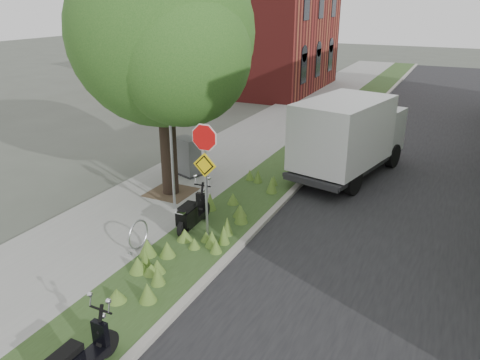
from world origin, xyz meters
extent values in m
plane|color=#4C5147|center=(0.00, 0.00, 0.00)|extent=(120.00, 120.00, 0.00)
cube|color=gray|center=(-4.25, 10.00, 0.06)|extent=(3.50, 60.00, 0.12)
cube|color=#2E421C|center=(-1.50, 10.00, 0.06)|extent=(2.00, 60.00, 0.12)
cube|color=#9E9991|center=(-0.50, 10.00, 0.07)|extent=(0.20, 60.00, 0.13)
cube|color=black|center=(3.00, 10.00, 0.01)|extent=(7.00, 60.00, 0.01)
cylinder|color=black|center=(-4.00, 2.80, 2.36)|extent=(0.52, 0.52, 4.48)
sphere|color=#24521B|center=(-4.00, 2.80, 5.08)|extent=(5.40, 5.40, 5.40)
sphere|color=#24521B|center=(-5.21, 3.61, 4.41)|extent=(4.05, 4.05, 4.05)
sphere|color=#24521B|center=(-2.92, 2.12, 4.54)|extent=(3.78, 3.78, 3.78)
cube|color=#473828|center=(-4.00, 2.80, 0.12)|extent=(1.40, 1.40, 0.01)
cylinder|color=#A5A8AD|center=(-3.20, 1.80, 2.12)|extent=(0.08, 0.08, 4.00)
torus|color=#A5A8AD|center=(-2.70, -0.60, 0.50)|extent=(0.05, 0.77, 0.77)
cube|color=#A5A8AD|center=(-2.70, -0.96, 0.14)|extent=(0.06, 0.06, 0.04)
cube|color=#A5A8AD|center=(-2.70, -0.24, 0.14)|extent=(0.06, 0.06, 0.04)
cylinder|color=#A5A8AD|center=(-1.40, 0.60, 1.62)|extent=(0.07, 0.07, 3.00)
cylinder|color=red|center=(-1.40, 0.57, 2.87)|extent=(0.86, 0.03, 0.86)
cylinder|color=white|center=(-1.40, 0.58, 2.87)|extent=(0.94, 0.02, 0.94)
cube|color=yellow|center=(-1.40, 0.57, 2.17)|extent=(0.64, 0.03, 0.64)
cube|color=maroon|center=(-9.50, 22.00, 4.00)|extent=(9.00, 10.00, 8.00)
cylinder|color=black|center=(-2.06, 1.60, 0.37)|extent=(0.14, 0.51, 0.50)
cylinder|color=black|center=(-2.01, 0.40, 0.37)|extent=(0.14, 0.51, 0.50)
cube|color=black|center=(-2.03, 0.95, 0.39)|extent=(0.38, 1.12, 0.17)
cube|color=black|center=(-2.02, 0.62, 0.62)|extent=(0.38, 0.64, 0.39)
cube|color=black|center=(-2.02, 0.66, 0.87)|extent=(0.32, 0.59, 0.12)
cylinder|color=black|center=(-0.85, -3.93, 0.36)|extent=(0.12, 0.48, 0.48)
cube|color=black|center=(-0.87, -4.82, 0.84)|extent=(0.29, 0.56, 0.11)
cube|color=#262628|center=(0.68, 7.13, 0.51)|extent=(3.10, 5.60, 0.18)
cube|color=#B7BABC|center=(1.13, 9.13, 1.36)|extent=(2.30, 1.81, 1.60)
cube|color=white|center=(0.56, 6.60, 1.76)|extent=(2.97, 4.18, 2.20)
cube|color=#262628|center=(-4.40, 4.51, 0.14)|extent=(1.16, 0.96, 0.04)
cube|color=#5D6061|center=(-4.40, 4.51, 0.78)|extent=(1.02, 0.82, 1.33)
camera|label=1|loc=(4.10, -8.86, 6.01)|focal=35.00mm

